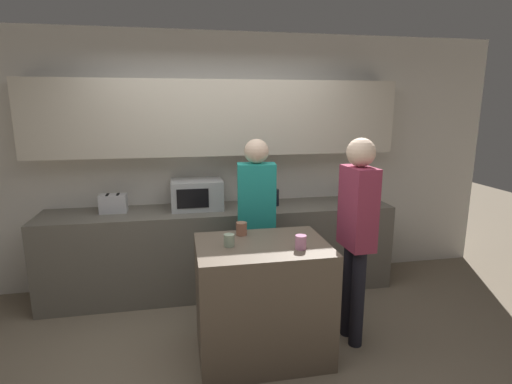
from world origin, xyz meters
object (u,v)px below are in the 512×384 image
cup_1 (301,242)px  person_left (357,224)px  cup_2 (241,229)px  microwave (197,194)px  bottle_0 (256,201)px  cup_0 (229,240)px  potted_plant (358,183)px  toaster (113,203)px  person_center (256,213)px  bottle_1 (263,197)px  bottle_2 (275,197)px

cup_1 → person_left: person_left is taller
cup_1 → cup_2: size_ratio=0.99×
microwave → bottle_0: microwave is taller
bottle_0 → cup_0: bottle_0 is taller
potted_plant → bottle_0: bearing=-172.4°
toaster → person_center: (1.34, -0.62, -0.00)m
potted_plant → cup_1: (-1.09, -1.41, -0.13)m
microwave → bottle_1: bearing=0.7°
bottle_2 → person_left: 1.23m
cup_0 → microwave: bearing=98.0°
potted_plant → cup_2: potted_plant is taller
potted_plant → bottle_0: (-1.18, -0.16, -0.11)m
cup_0 → person_center: person_center is taller
bottle_1 → person_left: size_ratio=0.13×
toaster → potted_plant: potted_plant is taller
microwave → cup_1: microwave is taller
potted_plant → cup_0: 2.04m
cup_2 → person_left: bearing=-13.0°
cup_1 → person_center: bearing=102.5°
potted_plant → bottle_2: size_ratio=1.60×
bottle_2 → cup_2: (-0.51, -0.96, -0.02)m
person_center → potted_plant: bearing=-147.1°
toaster → cup_1: toaster is taller
cup_2 → potted_plant: bearing=34.4°
bottle_2 → person_center: 0.65m
microwave → potted_plant: 1.78m
bottle_1 → person_center: bearing=-107.4°
toaster → cup_1: 2.07m
person_center → bottle_0: bearing=-93.7°
cup_0 → cup_2: bearing=61.8°
cup_0 → bottle_0: bearing=69.1°
microwave → bottle_0: (0.59, -0.16, -0.06)m
bottle_0 → cup_0: (-0.42, -1.09, -0.03)m
bottle_0 → bottle_2: size_ratio=0.96×
toaster → person_left: person_left is taller
potted_plant → bottle_1: size_ratio=1.77×
person_left → bottle_1: bearing=20.3°
cup_2 → person_left: person_left is taller
cup_1 → person_center: 0.81m
bottle_0 → potted_plant: bearing=7.6°
potted_plant → cup_0: size_ratio=4.25×
person_left → person_center: 0.92m
potted_plant → cup_0: (-1.60, -1.25, -0.13)m
microwave → person_center: 0.80m
cup_1 → person_left: bearing=20.2°
bottle_1 → bottle_0: bearing=-123.4°
cup_2 → person_left: 0.93m
bottle_1 → cup_2: size_ratio=2.13×
microwave → cup_1: bearing=-64.1°
bottle_0 → person_center: bearing=-100.7°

